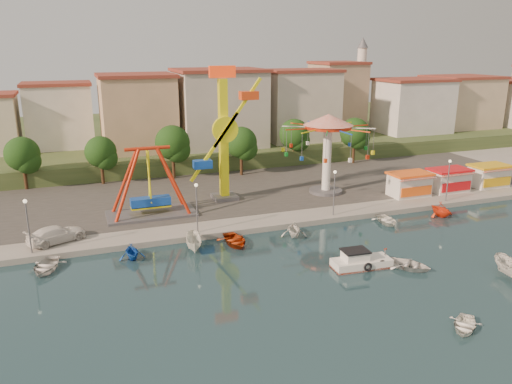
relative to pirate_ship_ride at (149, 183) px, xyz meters
name	(u,v)px	position (x,y,z in m)	size (l,w,h in m)	color
ground	(323,277)	(11.71, -20.27, -4.39)	(200.00, 200.00, 0.00)	#15303C
quay_deck	(178,146)	(11.71, 41.73, -4.09)	(200.00, 100.00, 0.60)	#9E998E
asphalt_pad	(224,184)	(11.71, 9.73, -3.79)	(90.00, 28.00, 0.01)	#4C4944
hill_terrace	(173,136)	(11.71, 46.73, -2.89)	(200.00, 60.00, 3.00)	#384C26
pirate_ship_ride	(149,183)	(0.00, 0.00, 0.00)	(10.00, 5.00, 8.00)	#59595E
kamikaze_tower	(227,138)	(10.07, 2.88, 4.11)	(6.25, 3.10, 16.50)	#59595E
wave_swinger	(328,136)	(23.25, 1.32, 3.80)	(11.60, 11.60, 10.40)	#59595E
booth_left	(409,184)	(32.66, -3.78, -2.23)	(5.40, 3.78, 3.08)	white
booth_mid	(449,180)	(38.97, -3.78, -2.23)	(5.40, 3.78, 3.08)	white
booth_right	(489,175)	(45.81, -3.78, -2.23)	(5.40, 3.78, 3.08)	white
lamp_post_0	(29,228)	(-12.29, -7.27, -1.29)	(0.14, 0.14, 5.00)	#59595E
lamp_post_1	(197,209)	(3.71, -7.27, -1.29)	(0.14, 0.14, 5.00)	#59595E
lamp_post_2	(334,194)	(19.71, -7.27, -1.29)	(0.14, 0.14, 5.00)	#59595E
lamp_post_3	(448,182)	(35.71, -7.27, -1.29)	(0.14, 0.14, 5.00)	#59595E
tree_0	(22,154)	(-14.29, 16.71, 1.08)	(4.60, 4.60, 7.19)	#382314
tree_1	(101,152)	(-4.29, 15.98, 0.81)	(4.35, 4.35, 6.80)	#382314
tree_2	(172,143)	(5.71, 15.54, 1.52)	(5.02, 5.02, 7.85)	#382314
tree_3	(241,143)	(15.71, 14.10, 1.16)	(4.68, 4.68, 7.32)	#382314
tree_4	(294,134)	(25.71, 17.09, 1.35)	(4.86, 4.86, 7.60)	#382314
tree_5	(355,133)	(35.71, 15.27, 1.31)	(4.83, 4.83, 7.54)	#382314
building_1	(59,123)	(-9.62, 31.12, 2.92)	(12.33, 9.01, 8.63)	silver
building_2	(141,111)	(3.52, 31.70, 4.22)	(11.95, 9.28, 11.23)	tan
building_3	(224,116)	(17.31, 28.54, 3.20)	(12.59, 10.50, 9.20)	beige
building_4	(287,110)	(30.78, 31.94, 3.22)	(10.75, 9.23, 9.24)	beige
building_5	(353,103)	(44.08, 30.07, 4.21)	(12.77, 10.96, 11.21)	tan
building_6	(409,99)	(55.86, 28.51, 4.78)	(8.23, 8.98, 12.36)	silver
building_7	(440,103)	(67.74, 33.44, 2.99)	(11.59, 10.93, 8.76)	beige
minaret	(361,81)	(47.71, 33.73, 8.15)	(2.80, 2.80, 18.00)	silver
cabin_motorboat	(360,262)	(15.76, -19.59, -3.89)	(5.51, 2.42, 1.89)	white
rowboat_a	(409,265)	(19.79, -21.39, -4.00)	(2.72, 3.81, 0.79)	silver
rowboat_b	(464,325)	(17.21, -31.13, -4.07)	(2.27, 3.17, 0.66)	white
van	(56,234)	(-10.09, -5.18, -2.97)	(2.31, 5.67, 1.65)	white
moored_boat_0	(46,266)	(-11.01, -10.47, -3.97)	(2.90, 4.06, 0.84)	silver
moored_boat_1	(132,251)	(-3.45, -10.47, -3.65)	(2.44, 2.83, 1.49)	#144CB5
moored_boat_2	(194,243)	(2.57, -10.47, -3.61)	(1.52, 4.05, 1.56)	silver
moored_boat_3	(235,240)	(6.75, -10.47, -3.96)	(2.99, 4.18, 0.87)	#AF350E
moored_boat_4	(294,229)	(13.29, -10.47, -3.57)	(2.70, 3.13, 1.65)	silver
moored_boat_6	(387,220)	(24.85, -10.47, -4.02)	(2.60, 3.65, 0.76)	white
moored_boat_7	(441,209)	(32.30, -10.47, -3.53)	(2.84, 3.29, 1.73)	#F83E16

